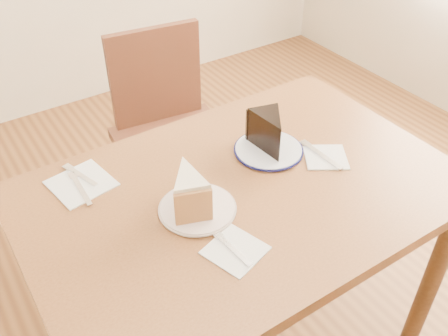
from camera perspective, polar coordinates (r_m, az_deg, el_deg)
table at (r=1.46m, az=2.10°, el=-5.20°), size 1.20×0.80×0.75m
chair_far at (r=2.05m, az=-5.98°, el=3.88°), size 0.50×0.50×0.90m
plate_cream at (r=1.32m, az=-3.05°, el=-4.68°), size 0.20×0.20×0.01m
plate_navy at (r=1.52m, az=5.10°, el=2.07°), size 0.20×0.20×0.01m
carrot_cake at (r=1.29m, az=-4.11°, el=-2.48°), size 0.13×0.15×0.10m
chocolate_cake at (r=1.49m, az=5.35°, el=3.75°), size 0.13×0.16×0.10m
napkin_cream at (r=1.22m, az=1.30°, el=-9.38°), size 0.16×0.16×0.00m
napkin_navy at (r=1.52m, az=11.54°, el=1.23°), size 0.17×0.17×0.00m
napkin_spare at (r=1.45m, az=-16.00°, el=-1.70°), size 0.18×0.18×0.00m
fork_cream at (r=1.22m, az=0.86°, el=-9.11°), size 0.03×0.14×0.00m
knife_navy at (r=1.53m, az=11.07°, el=1.50°), size 0.02×0.17×0.00m
fork_spare at (r=1.48m, az=-16.08°, el=-0.79°), size 0.05×0.14×0.00m
knife_spare at (r=1.43m, az=-16.08°, el=-2.26°), size 0.02×0.16×0.00m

